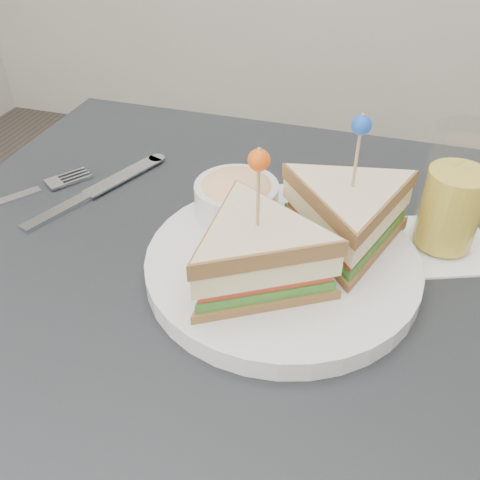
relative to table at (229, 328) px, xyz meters
name	(u,v)px	position (x,y,z in m)	size (l,w,h in m)	color
table	(229,328)	(0.00, 0.00, 0.00)	(0.80, 0.80, 0.75)	black
plate_meal	(292,236)	(0.06, 0.03, 0.12)	(0.33, 0.32, 0.18)	silver
cutlery_fork	(25,194)	(-0.31, 0.08, 0.08)	(0.14, 0.18, 0.01)	silver
cutlery_knife	(93,192)	(-0.23, 0.11, 0.08)	(0.11, 0.23, 0.01)	#B5B7C0
drink_set	(453,198)	(0.22, 0.13, 0.14)	(0.15, 0.15, 0.15)	white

